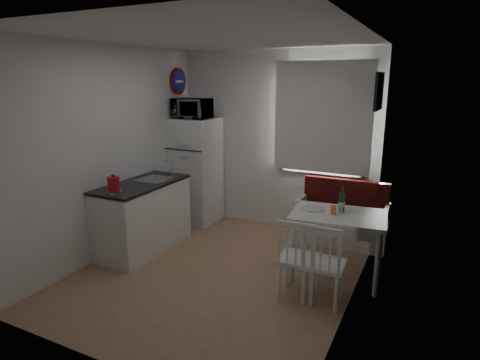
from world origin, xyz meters
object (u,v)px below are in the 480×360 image
(fridge, at_px, (195,171))
(chair_right, at_px, (322,256))
(bench, at_px, (342,223))
(chair_left, at_px, (297,251))
(kitchen_counter, at_px, (144,216))
(kettle, at_px, (114,185))
(dining_table, at_px, (338,221))
(microwave, at_px, (192,108))
(wine_bottle, at_px, (342,199))

(fridge, bearing_deg, chair_right, -32.95)
(bench, height_order, chair_left, bench)
(kitchen_counter, relative_size, kettle, 5.97)
(dining_table, bearing_deg, kitchen_counter, -178.26)
(fridge, xyz_separation_m, kettle, (0.03, -1.78, 0.20))
(chair_left, relative_size, fridge, 0.29)
(chair_left, distance_m, microwave, 2.93)
(kitchen_counter, distance_m, chair_right, 2.47)
(dining_table, bearing_deg, fridge, 153.43)
(bench, xyz_separation_m, chair_left, (-0.08, -1.68, 0.25))
(dining_table, bearing_deg, bench, 93.33)
(wine_bottle, bearing_deg, bench, 100.33)
(chair_left, bearing_deg, kitchen_counter, 167.15)
(fridge, bearing_deg, wine_bottle, -18.60)
(bench, xyz_separation_m, wine_bottle, (0.17, -0.93, 0.61))
(chair_left, xyz_separation_m, chair_right, (0.25, 0.00, -0.00))
(kitchen_counter, height_order, chair_right, kitchen_counter)
(bench, bearing_deg, dining_table, -80.81)
(chair_right, bearing_deg, wine_bottle, 88.19)
(kitchen_counter, distance_m, dining_table, 2.48)
(bench, distance_m, microwave, 2.71)
(microwave, height_order, kettle, microwave)
(wine_bottle, bearing_deg, microwave, 162.47)
(chair_left, bearing_deg, wine_bottle, 67.30)
(kitchen_counter, relative_size, chair_left, 2.87)
(kitchen_counter, bearing_deg, chair_left, -8.58)
(kitchen_counter, distance_m, microwave, 1.77)
(kettle, bearing_deg, fridge, 90.97)
(microwave, relative_size, kettle, 2.41)
(kettle, bearing_deg, chair_right, 4.88)
(chair_left, bearing_deg, kettle, -178.83)
(chair_right, height_order, wine_bottle, wine_bottle)
(chair_left, height_order, chair_right, chair_left)
(chair_right, xyz_separation_m, wine_bottle, (0.00, 0.76, 0.37))
(bench, relative_size, kettle, 5.43)
(kitchen_counter, height_order, microwave, microwave)
(microwave, xyz_separation_m, wine_bottle, (2.43, -0.77, -0.86))
(kitchen_counter, height_order, wine_bottle, kitchen_counter)
(fridge, bearing_deg, chair_left, -35.90)
(fridge, bearing_deg, bench, 2.73)
(dining_table, relative_size, kettle, 4.85)
(bench, bearing_deg, chair_left, -92.86)
(bench, xyz_separation_m, microwave, (-2.26, -0.16, 1.48))
(dining_table, bearing_deg, chair_right, -95.62)
(dining_table, xyz_separation_m, microwave, (-2.43, 0.87, 1.09))
(fridge, bearing_deg, microwave, -90.00)
(chair_right, bearing_deg, fridge, 145.23)
(chair_right, xyz_separation_m, kettle, (-2.40, -0.20, 0.49))
(chair_left, relative_size, microwave, 0.86)
(chair_left, xyz_separation_m, wine_bottle, (0.25, 0.76, 0.37))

